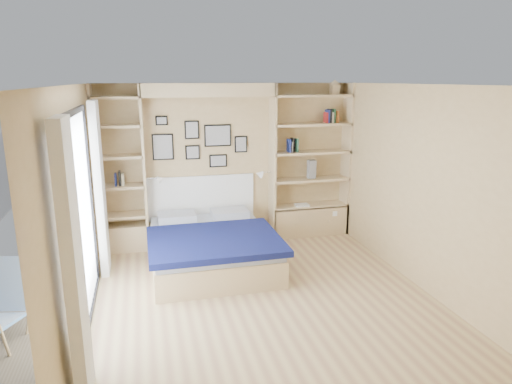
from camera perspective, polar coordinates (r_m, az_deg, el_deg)
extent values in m
plane|color=tan|center=(5.62, 0.94, -13.13)|extent=(4.50, 4.50, 0.00)
plane|color=tan|center=(7.32, -3.61, 3.62)|extent=(4.00, 0.00, 4.00)
plane|color=tan|center=(3.18, 11.83, -10.72)|extent=(4.00, 0.00, 4.00)
plane|color=tan|center=(5.05, -21.49, -2.07)|extent=(0.00, 4.50, 4.50)
plane|color=tan|center=(6.00, 19.77, 0.51)|extent=(0.00, 4.50, 4.50)
plane|color=white|center=(5.00, 1.06, 13.27)|extent=(4.50, 4.50, 0.00)
cube|color=#D5B887|center=(7.03, -13.83, 2.81)|extent=(0.04, 0.35, 2.50)
cube|color=#D5B887|center=(7.31, 2.06, 3.63)|extent=(0.04, 0.35, 2.50)
cube|color=#D5B887|center=(6.98, -5.97, 12.57)|extent=(2.00, 0.35, 0.20)
cube|color=#D5B887|center=(7.76, 11.19, 3.98)|extent=(0.04, 0.35, 2.50)
cube|color=#D5B887|center=(7.06, -19.35, 2.47)|extent=(0.04, 0.35, 2.50)
cube|color=#D5B887|center=(7.75, 6.62, -3.47)|extent=(1.30, 0.35, 0.50)
cube|color=#D5B887|center=(7.30, -16.10, -5.46)|extent=(0.70, 0.35, 0.40)
cube|color=black|center=(4.89, -22.17, 9.08)|extent=(0.04, 2.08, 0.06)
cube|color=black|center=(5.49, -20.01, -14.38)|extent=(0.04, 2.08, 0.06)
cube|color=black|center=(4.13, -22.57, -7.85)|extent=(0.04, 0.06, 2.20)
cube|color=black|center=(6.07, -19.95, -0.82)|extent=(0.04, 0.06, 2.20)
cube|color=silver|center=(5.08, -21.14, -3.46)|extent=(0.01, 2.00, 2.20)
cube|color=white|center=(3.84, -21.87, -8.62)|extent=(0.10, 0.45, 2.30)
cube|color=white|center=(6.32, -18.95, 0.29)|extent=(0.10, 0.45, 2.30)
cube|color=#D5B887|center=(7.68, 6.67, -1.69)|extent=(1.30, 0.35, 0.04)
cube|color=#D5B887|center=(7.57, 6.77, 1.59)|extent=(1.30, 0.35, 0.04)
cube|color=#D5B887|center=(7.49, 6.87, 4.95)|extent=(1.30, 0.35, 0.04)
cube|color=#D5B887|center=(7.43, 6.97, 8.38)|extent=(1.30, 0.35, 0.04)
cube|color=#D5B887|center=(7.40, 7.07, 11.85)|extent=(1.30, 0.35, 0.04)
cube|color=#D5B887|center=(7.20, -16.29, -2.83)|extent=(0.70, 0.35, 0.04)
cube|color=#D5B887|center=(7.09, -16.54, 0.66)|extent=(0.70, 0.35, 0.04)
cube|color=#D5B887|center=(7.00, -16.79, 4.24)|extent=(0.70, 0.35, 0.04)
cube|color=#D5B887|center=(6.94, -17.05, 7.90)|extent=(0.70, 0.35, 0.04)
cube|color=#D5B887|center=(6.92, -17.29, 11.19)|extent=(0.70, 0.35, 0.04)
cube|color=#D5B887|center=(6.52, -5.63, -7.55)|extent=(1.63, 2.04, 0.36)
cube|color=#B3B7C3|center=(6.44, -5.67, -5.66)|extent=(1.59, 2.00, 0.10)
cube|color=#0E1447|center=(6.09, -5.20, -6.10)|extent=(1.73, 1.43, 0.08)
cube|color=#B3B7C3|center=(7.04, -9.86, -3.12)|extent=(0.56, 0.41, 0.12)
cube|color=#B3B7C3|center=(7.14, -3.32, -2.69)|extent=(0.56, 0.41, 0.12)
cube|color=white|center=(7.34, -6.96, -0.67)|extent=(1.73, 0.04, 0.70)
cube|color=black|center=(7.13, -11.57, 5.54)|extent=(0.32, 0.02, 0.40)
cube|color=gray|center=(7.12, -11.56, 5.53)|extent=(0.28, 0.01, 0.36)
cube|color=black|center=(7.14, -8.02, 7.71)|extent=(0.22, 0.02, 0.28)
cube|color=gray|center=(7.13, -8.01, 7.70)|extent=(0.18, 0.01, 0.24)
cube|color=black|center=(7.18, -7.93, 4.94)|extent=(0.22, 0.02, 0.22)
cube|color=gray|center=(7.17, -7.92, 4.92)|extent=(0.18, 0.01, 0.18)
cube|color=black|center=(7.20, -4.81, 7.05)|extent=(0.42, 0.02, 0.34)
cube|color=gray|center=(7.19, -4.80, 7.04)|extent=(0.38, 0.01, 0.30)
cube|color=black|center=(7.26, -4.75, 3.92)|extent=(0.28, 0.02, 0.20)
cube|color=gray|center=(7.25, -4.73, 3.90)|extent=(0.24, 0.01, 0.16)
cube|color=black|center=(7.29, -1.90, 5.99)|extent=(0.20, 0.02, 0.26)
cube|color=gray|center=(7.28, -1.88, 5.98)|extent=(0.16, 0.01, 0.22)
cube|color=black|center=(7.09, -11.72, 8.74)|extent=(0.18, 0.02, 0.14)
cube|color=gray|center=(7.08, -11.72, 8.73)|extent=(0.14, 0.01, 0.10)
cylinder|color=silver|center=(6.98, -12.61, 1.72)|extent=(0.20, 0.02, 0.02)
cone|color=white|center=(6.99, -11.78, 1.60)|extent=(0.13, 0.12, 0.15)
cylinder|color=silver|center=(7.23, 1.15, 2.46)|extent=(0.20, 0.02, 0.02)
cone|color=white|center=(7.20, 0.38, 2.27)|extent=(0.13, 0.12, 0.15)
cube|color=navy|center=(7.34, 4.12, 5.80)|extent=(0.03, 0.15, 0.21)
cube|color=black|center=(7.36, 4.60, 5.89)|extent=(0.03, 0.15, 0.22)
cube|color=#BBAA8D|center=(7.36, 4.57, 5.67)|extent=(0.04, 0.15, 0.17)
cube|color=#26593F|center=(7.38, 5.07, 5.87)|extent=(0.03, 0.15, 0.22)
cube|color=#A51E1E|center=(7.51, 8.73, 9.18)|extent=(0.02, 0.15, 0.17)
cube|color=navy|center=(7.52, 8.90, 9.33)|extent=(0.03, 0.15, 0.21)
cube|color=black|center=(7.53, 9.15, 9.37)|extent=(0.03, 0.15, 0.22)
cube|color=#BFB28C|center=(7.55, 9.43, 9.17)|extent=(0.04, 0.15, 0.17)
cube|color=#255C38|center=(7.55, 9.61, 9.37)|extent=(0.03, 0.15, 0.22)
cube|color=#A84F1E|center=(7.58, 9.98, 9.25)|extent=(0.03, 0.15, 0.19)
cube|color=navy|center=(7.06, -17.14, 1.50)|extent=(0.02, 0.15, 0.18)
cube|color=black|center=(7.06, -16.66, 1.65)|extent=(0.03, 0.15, 0.21)
cube|color=beige|center=(7.06, -16.31, 1.54)|extent=(0.03, 0.15, 0.18)
cube|color=#D5B887|center=(7.54, 9.80, 12.51)|extent=(0.13, 0.13, 0.15)
cone|color=#D5B887|center=(7.54, 9.84, 13.38)|extent=(0.20, 0.20, 0.08)
cube|color=slate|center=(7.54, 6.96, 2.85)|extent=(0.12, 0.12, 0.30)
cube|color=white|center=(7.57, 5.76, -1.63)|extent=(0.22, 0.16, 0.03)
cylinder|color=tan|center=(5.00, -28.92, -16.05)|extent=(0.06, 0.14, 0.40)
cylinder|color=tan|center=(5.40, -26.43, -12.27)|extent=(0.10, 0.33, 0.66)
cube|color=#2759A3|center=(5.44, -28.74, -10.00)|extent=(0.49, 0.31, 0.54)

